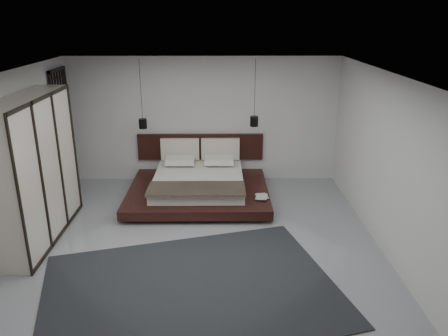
{
  "coord_description": "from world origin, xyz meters",
  "views": [
    {
      "loc": [
        0.37,
        -6.58,
        3.64
      ],
      "look_at": [
        0.44,
        1.2,
        0.89
      ],
      "focal_mm": 35.0,
      "sensor_mm": 36.0,
      "label": 1
    }
  ],
  "objects_px": {
    "lattice_screen": "(64,131)",
    "pendant_left": "(143,123)",
    "bed": "(199,184)",
    "rug": "(191,289)",
    "pendant_right": "(254,121)",
    "wardrobe": "(34,170)"
  },
  "relations": [
    {
      "from": "pendant_right",
      "to": "wardrobe",
      "type": "xyz_separation_m",
      "value": [
        -3.78,
        -2.16,
        -0.31
      ]
    },
    {
      "from": "wardrobe",
      "to": "pendant_right",
      "type": "bearing_deg",
      "value": 29.71
    },
    {
      "from": "bed",
      "to": "rug",
      "type": "xyz_separation_m",
      "value": [
        0.03,
        -3.28,
        -0.28
      ]
    },
    {
      "from": "pendant_left",
      "to": "wardrobe",
      "type": "distance_m",
      "value": 2.61
    },
    {
      "from": "lattice_screen",
      "to": "bed",
      "type": "bearing_deg",
      "value": -10.76
    },
    {
      "from": "pendant_right",
      "to": "rug",
      "type": "relative_size",
      "value": 0.35
    },
    {
      "from": "lattice_screen",
      "to": "pendant_left",
      "type": "xyz_separation_m",
      "value": [
        1.7,
        -0.09,
        0.18
      ]
    },
    {
      "from": "pendant_left",
      "to": "pendant_right",
      "type": "bearing_deg",
      "value": -0.0
    },
    {
      "from": "lattice_screen",
      "to": "rug",
      "type": "xyz_separation_m",
      "value": [
        2.9,
        -3.83,
        -1.29
      ]
    },
    {
      "from": "bed",
      "to": "pendant_right",
      "type": "xyz_separation_m",
      "value": [
        1.17,
        0.45,
        1.24
      ]
    },
    {
      "from": "rug",
      "to": "pendant_right",
      "type": "bearing_deg",
      "value": 73.12
    },
    {
      "from": "wardrobe",
      "to": "bed",
      "type": "bearing_deg",
      "value": 33.1
    },
    {
      "from": "lattice_screen",
      "to": "pendant_left",
      "type": "relative_size",
      "value": 1.82
    },
    {
      "from": "lattice_screen",
      "to": "pendant_left",
      "type": "height_order",
      "value": "pendant_left"
    },
    {
      "from": "bed",
      "to": "pendant_right",
      "type": "bearing_deg",
      "value": 21.25
    },
    {
      "from": "lattice_screen",
      "to": "pendant_left",
      "type": "distance_m",
      "value": 1.71
    },
    {
      "from": "lattice_screen",
      "to": "pendant_left",
      "type": "bearing_deg",
      "value": -3.06
    },
    {
      "from": "bed",
      "to": "pendant_right",
      "type": "relative_size",
      "value": 2.05
    },
    {
      "from": "pendant_right",
      "to": "pendant_left",
      "type": "bearing_deg",
      "value": 180.0
    },
    {
      "from": "pendant_left",
      "to": "pendant_right",
      "type": "relative_size",
      "value": 1.03
    },
    {
      "from": "bed",
      "to": "pendant_left",
      "type": "distance_m",
      "value": 1.73
    },
    {
      "from": "wardrobe",
      "to": "rug",
      "type": "xyz_separation_m",
      "value": [
        2.65,
        -1.58,
        -1.21
      ]
    }
  ]
}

